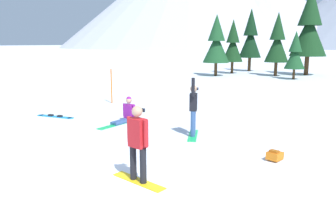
% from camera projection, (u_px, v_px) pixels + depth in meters
% --- Properties ---
extents(ground_plane, '(800.00, 800.00, 0.00)m').
position_uv_depth(ground_plane, '(87.00, 160.00, 8.83)').
color(ground_plane, silver).
extents(snowboarder_foreground, '(1.49, 0.62, 1.75)m').
position_uv_depth(snowboarder_foreground, '(138.00, 142.00, 7.30)').
color(snowboarder_foreground, yellow).
rests_on(snowboarder_foreground, ground_plane).
extents(snowboarder_midground, '(0.74, 1.45, 1.99)m').
position_uv_depth(snowboarder_midground, '(193.00, 108.00, 11.00)').
color(snowboarder_midground, '#19B259').
rests_on(snowboarder_midground, ground_plane).
extents(snowboarder_background, '(0.69, 1.80, 1.01)m').
position_uv_depth(snowboarder_background, '(126.00, 113.00, 13.05)').
color(snowboarder_background, '#335184').
rests_on(snowboarder_background, ground_plane).
extents(loose_snowboard_near_left, '(1.86, 0.46, 0.09)m').
position_uv_depth(loose_snowboard_near_left, '(55.00, 116.00, 14.04)').
color(loose_snowboard_near_left, '#1E8CD8').
rests_on(loose_snowboard_near_left, ground_plane).
extents(backpack_orange, '(0.43, 0.55, 0.30)m').
position_uv_depth(backpack_orange, '(275.00, 155.00, 8.83)').
color(backpack_orange, orange).
rests_on(backpack_orange, ground_plane).
extents(trail_marker_pole, '(0.06, 0.06, 1.79)m').
position_uv_depth(trail_marker_pole, '(111.00, 86.00, 17.13)').
color(trail_marker_pole, orange).
rests_on(trail_marker_pole, ground_plane).
extents(pine_tree_leaning, '(2.53, 2.53, 5.79)m').
position_uv_depth(pine_tree_leaning, '(216.00, 42.00, 31.13)').
color(pine_tree_leaning, '#472D19').
rests_on(pine_tree_leaning, ground_plane).
extents(pine_tree_broad, '(2.23, 2.23, 5.97)m').
position_uv_depth(pine_tree_broad, '(277.00, 41.00, 31.09)').
color(pine_tree_broad, '#472D19').
rests_on(pine_tree_broad, ground_plane).
extents(pine_tree_young, '(3.41, 3.41, 8.38)m').
position_uv_depth(pine_tree_young, '(309.00, 28.00, 31.69)').
color(pine_tree_young, '#472D19').
rests_on(pine_tree_young, ground_plane).
extents(pine_tree_twin, '(1.72, 1.72, 4.14)m').
position_uv_depth(pine_tree_twin, '(295.00, 53.00, 28.29)').
color(pine_tree_twin, '#472D19').
rests_on(pine_tree_twin, ground_plane).
extents(pine_tree_tall, '(2.11, 2.11, 5.50)m').
position_uv_depth(pine_tree_tall, '(233.00, 44.00, 33.79)').
color(pine_tree_tall, '#472D19').
rests_on(pine_tree_tall, ground_plane).
extents(pine_tree_short, '(2.44, 2.44, 6.88)m').
position_uv_depth(pine_tree_short, '(251.00, 37.00, 36.47)').
color(pine_tree_short, '#472D19').
rests_on(pine_tree_short, ground_plane).
extents(peak_central_summit, '(119.94, 119.94, 51.67)m').
position_uv_depth(peak_central_summit, '(260.00, 5.00, 211.65)').
color(peak_central_summit, '#B2B7C6').
rests_on(peak_central_summit, ground_plane).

